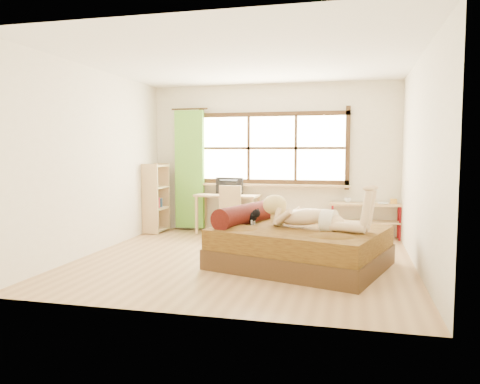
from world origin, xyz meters
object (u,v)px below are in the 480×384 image
(woman, at_px, (312,205))
(kitten, at_px, (248,215))
(chair, at_px, (228,209))
(bookshelf, at_px, (156,198))
(desk, at_px, (228,200))
(pipe_shelf, at_px, (366,212))
(bed, at_px, (297,245))

(woman, height_order, kitten, woman)
(chair, xyz_separation_m, bookshelf, (-1.43, 0.19, 0.14))
(desk, bearing_deg, kitten, -62.63)
(desk, distance_m, pipe_shelf, 2.44)
(bookshelf, bearing_deg, desk, 8.52)
(bed, distance_m, woman, 0.58)
(bed, height_order, pipe_shelf, bed)
(chair, height_order, bookshelf, bookshelf)
(bed, xyz_separation_m, bookshelf, (-2.83, 1.95, 0.36))
(desk, height_order, chair, chair)
(woman, xyz_separation_m, kitten, (-0.87, 0.15, -0.18))
(kitten, height_order, chair, chair)
(kitten, xyz_separation_m, pipe_shelf, (1.60, 2.16, -0.19))
(desk, distance_m, chair, 0.40)
(chair, distance_m, pipe_shelf, 2.38)
(kitten, xyz_separation_m, bookshelf, (-2.16, 1.86, 0.01))
(bed, distance_m, bookshelf, 3.45)
(kitten, height_order, desk, kitten)
(kitten, relative_size, pipe_shelf, 0.25)
(pipe_shelf, bearing_deg, kitten, -127.97)
(kitten, relative_size, chair, 0.34)
(chair, bearing_deg, bed, -46.36)
(bed, bearing_deg, bookshelf, 162.60)
(woman, bearing_deg, bed, 179.02)
(woman, xyz_separation_m, pipe_shelf, (0.73, 2.31, -0.37))
(bed, distance_m, chair, 2.26)
(woman, bearing_deg, chair, 148.42)
(desk, height_order, pipe_shelf, desk)
(pipe_shelf, xyz_separation_m, bookshelf, (-3.76, -0.30, 0.19))
(desk, bearing_deg, chair, -68.69)
(kitten, xyz_separation_m, desk, (-0.84, 2.04, -0.01))
(woman, distance_m, kitten, 0.90)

